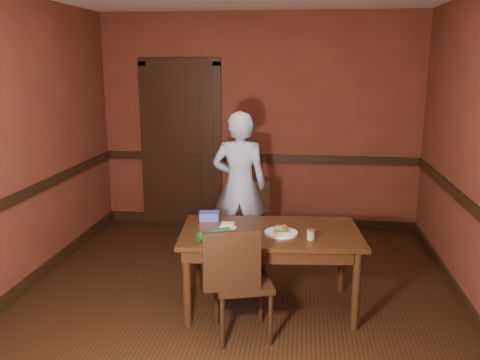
% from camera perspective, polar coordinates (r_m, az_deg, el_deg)
% --- Properties ---
extents(floor, '(4.00, 4.50, 0.01)m').
position_cam_1_polar(floor, '(4.64, -0.56, -13.73)').
color(floor, black).
rests_on(floor, ground).
extents(wall_back, '(4.00, 0.02, 2.70)m').
position_cam_1_polar(wall_back, '(6.42, 2.13, 6.45)').
color(wall_back, '#5B291B').
rests_on(wall_back, ground).
extents(wall_front, '(4.00, 0.02, 2.70)m').
position_cam_1_polar(wall_front, '(2.07, -9.11, -8.16)').
color(wall_front, '#5B291B').
rests_on(wall_front, ground).
extents(wall_left, '(0.02, 4.50, 2.70)m').
position_cam_1_polar(wall_left, '(4.89, -24.53, 3.16)').
color(wall_left, '#5B291B').
rests_on(wall_left, ground).
extents(dado_back, '(4.00, 0.03, 0.10)m').
position_cam_1_polar(dado_back, '(6.47, 2.09, 2.47)').
color(dado_back, black).
rests_on(dado_back, ground).
extents(dado_left, '(0.03, 4.50, 0.10)m').
position_cam_1_polar(dado_left, '(4.97, -23.89, -1.94)').
color(dado_left, black).
rests_on(dado_left, ground).
extents(dado_right, '(0.03, 4.50, 0.10)m').
position_cam_1_polar(dado_right, '(4.50, 25.37, -3.58)').
color(dado_right, black).
rests_on(dado_right, ground).
extents(baseboard_back, '(4.00, 0.03, 0.12)m').
position_cam_1_polar(baseboard_back, '(6.68, 2.03, -4.63)').
color(baseboard_back, black).
rests_on(baseboard_back, ground).
extents(baseboard_left, '(0.03, 4.50, 0.12)m').
position_cam_1_polar(baseboard_left, '(5.24, -23.03, -10.85)').
color(baseboard_left, black).
rests_on(baseboard_left, ground).
extents(baseboard_right, '(0.03, 4.50, 0.12)m').
position_cam_1_polar(baseboard_right, '(4.80, 24.36, -13.25)').
color(baseboard_right, black).
rests_on(baseboard_right, ground).
extents(door, '(1.05, 0.07, 2.20)m').
position_cam_1_polar(door, '(6.58, -6.64, 4.27)').
color(door, black).
rests_on(door, ground).
extents(dining_table, '(1.58, 0.99, 0.71)m').
position_cam_1_polar(dining_table, '(4.44, 3.39, -10.02)').
color(dining_table, black).
rests_on(dining_table, floor).
extents(chair_far, '(0.48, 0.48, 0.85)m').
position_cam_1_polar(chair_far, '(5.38, 0.60, -4.97)').
color(chair_far, black).
rests_on(chair_far, floor).
extents(chair_near, '(0.53, 0.53, 0.91)m').
position_cam_1_polar(chair_near, '(3.98, 0.29, -11.20)').
color(chair_near, black).
rests_on(chair_near, floor).
extents(person, '(0.59, 0.39, 1.60)m').
position_cam_1_polar(person, '(5.44, -0.05, -0.64)').
color(person, '#B1D1F3').
rests_on(person, floor).
extents(sandwich_plate, '(0.27, 0.27, 0.07)m').
position_cam_1_polar(sandwich_plate, '(4.24, 4.64, -5.80)').
color(sandwich_plate, white).
rests_on(sandwich_plate, dining_table).
extents(sauce_jar, '(0.07, 0.07, 0.08)m').
position_cam_1_polar(sauce_jar, '(4.13, 7.95, -6.09)').
color(sauce_jar, '#689048').
rests_on(sauce_jar, dining_table).
extents(cheese_saucer, '(0.15, 0.15, 0.05)m').
position_cam_1_polar(cheese_saucer, '(4.37, -1.38, -5.17)').
color(cheese_saucer, white).
rests_on(cheese_saucer, dining_table).
extents(food_tub, '(0.19, 0.14, 0.08)m').
position_cam_1_polar(food_tub, '(4.59, -3.47, -4.05)').
color(food_tub, blue).
rests_on(food_tub, dining_table).
extents(wrapped_veg, '(0.26, 0.24, 0.08)m').
position_cam_1_polar(wrapped_veg, '(4.11, -3.02, -6.11)').
color(wrapped_veg, '#124A1E').
rests_on(wrapped_veg, dining_table).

